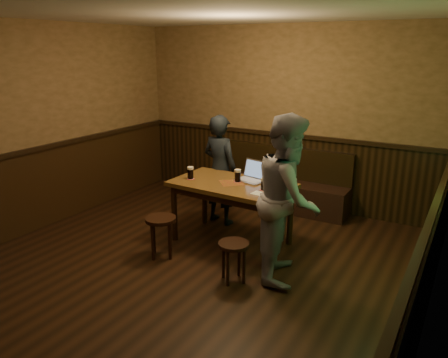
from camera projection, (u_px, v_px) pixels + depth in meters
room at (180, 170)px, 4.63m from camera, size 5.04×6.04×2.84m
bench at (280, 188)px, 6.93m from camera, size 2.20×0.50×0.95m
pub_table at (232, 191)px, 5.54m from camera, size 1.54×0.92×0.81m
stool_left at (161, 225)px, 5.24m from camera, size 0.43×0.43×0.50m
stool_right at (234, 250)px, 4.68m from camera, size 0.34×0.34×0.45m
pint_left at (190, 173)px, 5.66m from camera, size 0.11×0.11×0.16m
pint_mid at (238, 176)px, 5.53m from camera, size 0.11×0.11×0.16m
pint_right at (264, 184)px, 5.21m from camera, size 0.10×0.10×0.15m
laptop at (252, 176)px, 5.59m from camera, size 0.41×0.35×0.25m
menu at (261, 194)px, 5.09m from camera, size 0.23×0.17×0.00m
person_suit at (220, 170)px, 6.19m from camera, size 0.63×0.46×1.57m
person_grey at (288, 198)px, 4.67m from camera, size 0.92×1.05×1.81m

